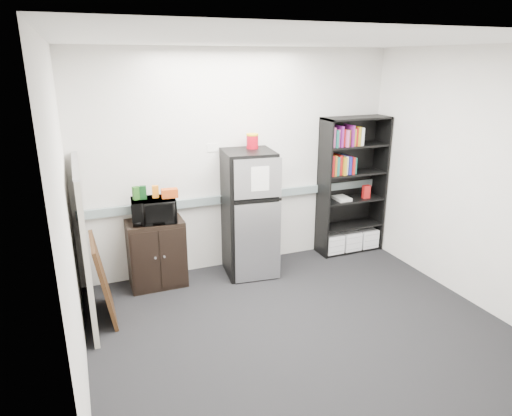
{
  "coord_description": "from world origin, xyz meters",
  "views": [
    {
      "loc": [
        -1.88,
        -3.47,
        2.56
      ],
      "look_at": [
        -0.13,
        0.9,
        1.02
      ],
      "focal_mm": 32.0,
      "sensor_mm": 36.0,
      "label": 1
    }
  ],
  "objects_px": {
    "cabinet": "(157,253)",
    "bookshelf": "(352,187)",
    "cubicle_partition": "(85,243)",
    "microwave": "(154,210)",
    "refrigerator": "(249,214)"
  },
  "relations": [
    {
      "from": "bookshelf",
      "to": "refrigerator",
      "type": "relative_size",
      "value": 1.2
    },
    {
      "from": "bookshelf",
      "to": "cabinet",
      "type": "height_order",
      "value": "bookshelf"
    },
    {
      "from": "cubicle_partition",
      "to": "cabinet",
      "type": "relative_size",
      "value": 2.02
    },
    {
      "from": "cabinet",
      "to": "microwave",
      "type": "height_order",
      "value": "microwave"
    },
    {
      "from": "cubicle_partition",
      "to": "refrigerator",
      "type": "distance_m",
      "value": 1.92
    },
    {
      "from": "cubicle_partition",
      "to": "bookshelf",
      "type": "bearing_deg",
      "value": 8.06
    },
    {
      "from": "cubicle_partition",
      "to": "cabinet",
      "type": "height_order",
      "value": "cubicle_partition"
    },
    {
      "from": "bookshelf",
      "to": "cubicle_partition",
      "type": "distance_m",
      "value": 3.46
    },
    {
      "from": "cabinet",
      "to": "microwave",
      "type": "relative_size",
      "value": 1.64
    },
    {
      "from": "microwave",
      "to": "cubicle_partition",
      "type": "bearing_deg",
      "value": -146.28
    },
    {
      "from": "cabinet",
      "to": "refrigerator",
      "type": "height_order",
      "value": "refrigerator"
    },
    {
      "from": "cubicle_partition",
      "to": "microwave",
      "type": "relative_size",
      "value": 3.32
    },
    {
      "from": "refrigerator",
      "to": "bookshelf",
      "type": "bearing_deg",
      "value": 11.76
    },
    {
      "from": "cubicle_partition",
      "to": "microwave",
      "type": "bearing_deg",
      "value": 28.03
    },
    {
      "from": "cabinet",
      "to": "bookshelf",
      "type": "bearing_deg",
      "value": 1.38
    }
  ]
}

